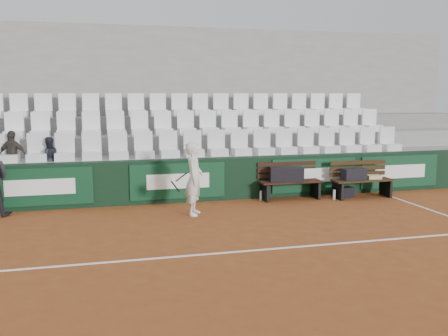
% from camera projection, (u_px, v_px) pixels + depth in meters
% --- Properties ---
extents(ground, '(80.00, 80.00, 0.00)m').
position_uv_depth(ground, '(230.00, 253.00, 7.94)').
color(ground, brown).
rests_on(ground, ground).
extents(court_baseline, '(18.00, 0.06, 0.01)m').
position_uv_depth(court_baseline, '(230.00, 252.00, 7.94)').
color(court_baseline, white).
rests_on(court_baseline, ground).
extents(back_barrier, '(18.00, 0.34, 1.00)m').
position_uv_depth(back_barrier, '(188.00, 180.00, 11.71)').
color(back_barrier, black).
rests_on(back_barrier, ground).
extents(grandstand_tier_front, '(18.00, 0.95, 1.00)m').
position_uv_depth(grandstand_tier_front, '(181.00, 176.00, 12.30)').
color(grandstand_tier_front, gray).
rests_on(grandstand_tier_front, ground).
extents(grandstand_tier_mid, '(18.00, 0.95, 1.45)m').
position_uv_depth(grandstand_tier_mid, '(175.00, 162.00, 13.18)').
color(grandstand_tier_mid, gray).
rests_on(grandstand_tier_mid, ground).
extents(grandstand_tier_back, '(18.00, 0.95, 1.90)m').
position_uv_depth(grandstand_tier_back, '(169.00, 150.00, 14.05)').
color(grandstand_tier_back, gray).
rests_on(grandstand_tier_back, ground).
extents(grandstand_rear_wall, '(18.00, 0.30, 4.40)m').
position_uv_depth(grandstand_rear_wall, '(166.00, 105.00, 14.47)').
color(grandstand_rear_wall, gray).
rests_on(grandstand_rear_wall, ground).
extents(seat_row_front, '(11.90, 0.44, 0.63)m').
position_uv_depth(seat_row_front, '(182.00, 144.00, 12.01)').
color(seat_row_front, white).
rests_on(seat_row_front, grandstand_tier_front).
extents(seat_row_mid, '(11.90, 0.44, 0.63)m').
position_uv_depth(seat_row_mid, '(175.00, 123.00, 12.86)').
color(seat_row_mid, white).
rests_on(seat_row_mid, grandstand_tier_mid).
extents(seat_row_back, '(11.90, 0.44, 0.63)m').
position_uv_depth(seat_row_back, '(170.00, 105.00, 13.70)').
color(seat_row_back, white).
rests_on(seat_row_back, grandstand_tier_back).
extents(bench_left, '(1.50, 0.56, 0.45)m').
position_uv_depth(bench_left, '(290.00, 190.00, 11.95)').
color(bench_left, black).
rests_on(bench_left, ground).
extents(bench_right, '(1.50, 0.56, 0.45)m').
position_uv_depth(bench_right, '(362.00, 188.00, 12.15)').
color(bench_right, '#34200F').
rests_on(bench_right, ground).
extents(sports_bag_left, '(0.84, 0.51, 0.33)m').
position_uv_depth(sports_bag_left, '(287.00, 174.00, 11.82)').
color(sports_bag_left, black).
rests_on(sports_bag_left, bench_left).
extents(sports_bag_right, '(0.61, 0.33, 0.27)m').
position_uv_depth(sports_bag_right, '(354.00, 174.00, 12.06)').
color(sports_bag_right, black).
rests_on(sports_bag_right, bench_right).
extents(towel, '(0.35, 0.27, 0.09)m').
position_uv_depth(towel, '(374.00, 177.00, 12.19)').
color(towel, '#D0C287').
rests_on(towel, bench_right).
extents(sports_bag_ground, '(0.45, 0.31, 0.25)m').
position_uv_depth(sports_bag_ground, '(344.00, 192.00, 12.22)').
color(sports_bag_ground, black).
rests_on(sports_bag_ground, ground).
extents(water_bottle_near, '(0.07, 0.07, 0.23)m').
position_uv_depth(water_bottle_near, '(261.00, 196.00, 11.83)').
color(water_bottle_near, '#ADBDC4').
rests_on(water_bottle_near, ground).
extents(water_bottle_far, '(0.07, 0.07, 0.24)m').
position_uv_depth(water_bottle_far, '(334.00, 195.00, 11.91)').
color(water_bottle_far, silver).
rests_on(water_bottle_far, ground).
extents(tennis_player, '(0.76, 0.65, 1.53)m').
position_uv_depth(tennis_player, '(194.00, 179.00, 10.34)').
color(tennis_player, white).
rests_on(tennis_player, ground).
extents(spectator_b, '(0.73, 0.52, 1.15)m').
position_uv_depth(spectator_b, '(12.00, 136.00, 11.08)').
color(spectator_b, '#36312B').
rests_on(spectator_b, grandstand_tier_front).
extents(spectator_c, '(0.56, 0.48, 0.99)m').
position_uv_depth(spectator_c, '(48.00, 139.00, 11.28)').
color(spectator_c, black).
rests_on(spectator_c, grandstand_tier_front).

